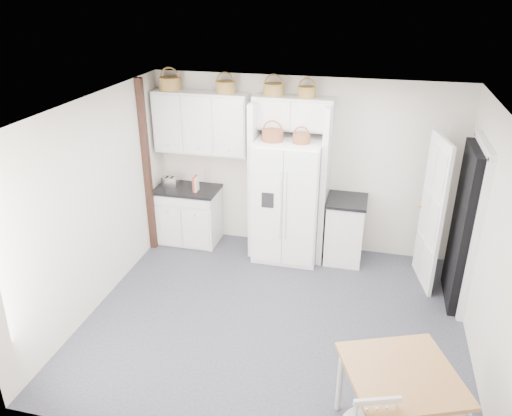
# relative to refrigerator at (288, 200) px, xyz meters

# --- Properties ---
(floor) EXTENTS (4.50, 4.50, 0.00)m
(floor) POSITION_rel_refrigerator_xyz_m (0.15, -1.61, -0.90)
(floor) COLOR #2B2C34
(floor) RESTS_ON ground
(ceiling) EXTENTS (4.50, 4.50, 0.00)m
(ceiling) POSITION_rel_refrigerator_xyz_m (0.15, -1.61, 1.70)
(ceiling) COLOR white
(ceiling) RESTS_ON wall_back
(wall_back) EXTENTS (4.50, 0.00, 4.50)m
(wall_back) POSITION_rel_refrigerator_xyz_m (0.15, 0.39, 0.40)
(wall_back) COLOR beige
(wall_back) RESTS_ON floor
(wall_left) EXTENTS (0.00, 4.00, 4.00)m
(wall_left) POSITION_rel_refrigerator_xyz_m (-2.10, -1.61, 0.40)
(wall_left) COLOR beige
(wall_left) RESTS_ON floor
(wall_right) EXTENTS (0.00, 4.00, 4.00)m
(wall_right) POSITION_rel_refrigerator_xyz_m (2.40, -1.61, 0.40)
(wall_right) COLOR beige
(wall_right) RESTS_ON floor
(refrigerator) EXTENTS (0.93, 0.75, 1.80)m
(refrigerator) POSITION_rel_refrigerator_xyz_m (0.00, 0.00, 0.00)
(refrigerator) COLOR white
(refrigerator) RESTS_ON floor
(base_cab_left) EXTENTS (0.92, 0.58, 0.86)m
(base_cab_left) POSITION_rel_refrigerator_xyz_m (-1.59, 0.09, -0.47)
(base_cab_left) COLOR silver
(base_cab_left) RESTS_ON floor
(base_cab_right) EXTENTS (0.52, 0.63, 0.92)m
(base_cab_right) POSITION_rel_refrigerator_xyz_m (0.84, 0.09, -0.44)
(base_cab_right) COLOR silver
(base_cab_right) RESTS_ON floor
(dining_table) EXTENTS (1.19, 1.19, 0.76)m
(dining_table) POSITION_rel_refrigerator_xyz_m (1.55, -3.06, -0.52)
(dining_table) COLOR #A85E31
(dining_table) RESTS_ON floor
(counter_left) EXTENTS (0.96, 0.62, 0.04)m
(counter_left) POSITION_rel_refrigerator_xyz_m (-1.59, 0.09, -0.02)
(counter_left) COLOR black
(counter_left) RESTS_ON base_cab_left
(counter_right) EXTENTS (0.57, 0.67, 0.04)m
(counter_right) POSITION_rel_refrigerator_xyz_m (0.84, 0.09, 0.04)
(counter_right) COLOR black
(counter_right) RESTS_ON base_cab_right
(toaster) EXTENTS (0.24, 0.15, 0.16)m
(toaster) POSITION_rel_refrigerator_xyz_m (-1.85, 0.07, 0.08)
(toaster) COLOR silver
(toaster) RESTS_ON counter_left
(cookbook_red) EXTENTS (0.04, 0.16, 0.24)m
(cookbook_red) POSITION_rel_refrigerator_xyz_m (-1.42, 0.01, 0.12)
(cookbook_red) COLOR #A53629
(cookbook_red) RESTS_ON counter_left
(cookbook_cream) EXTENTS (0.03, 0.15, 0.22)m
(cookbook_cream) POSITION_rel_refrigerator_xyz_m (-1.40, 0.01, 0.11)
(cookbook_cream) COLOR #F8F1CE
(cookbook_cream) RESTS_ON counter_left
(basket_upper_a) EXTENTS (0.32, 0.32, 0.18)m
(basket_upper_a) POSITION_rel_refrigerator_xyz_m (-1.80, 0.22, 1.54)
(basket_upper_a) COLOR olive
(basket_upper_a) RESTS_ON upper_cabinet
(basket_upper_c) EXTENTS (0.28, 0.28, 0.16)m
(basket_upper_c) POSITION_rel_refrigerator_xyz_m (-0.97, 0.22, 1.53)
(basket_upper_c) COLOR olive
(basket_upper_c) RESTS_ON upper_cabinet
(basket_bridge_a) EXTENTS (0.29, 0.29, 0.16)m
(basket_bridge_a) POSITION_rel_refrigerator_xyz_m (-0.28, 0.22, 1.53)
(basket_bridge_a) COLOR olive
(basket_bridge_a) RESTS_ON bridge_cabinet
(basket_bridge_b) EXTENTS (0.25, 0.25, 0.14)m
(basket_bridge_b) POSITION_rel_refrigerator_xyz_m (0.18, 0.22, 1.52)
(basket_bridge_b) COLOR olive
(basket_bridge_b) RESTS_ON bridge_cabinet
(basket_fridge_a) EXTENTS (0.29, 0.29, 0.16)m
(basket_fridge_a) POSITION_rel_refrigerator_xyz_m (-0.22, -0.10, 0.98)
(basket_fridge_a) COLOR maroon
(basket_fridge_a) RESTS_ON refrigerator
(basket_fridge_b) EXTENTS (0.23, 0.23, 0.12)m
(basket_fridge_b) POSITION_rel_refrigerator_xyz_m (0.17, -0.10, 0.96)
(basket_fridge_b) COLOR maroon
(basket_fridge_b) RESTS_ON refrigerator
(upper_cabinet) EXTENTS (1.40, 0.34, 0.90)m
(upper_cabinet) POSITION_rel_refrigerator_xyz_m (-1.35, 0.22, 1.00)
(upper_cabinet) COLOR silver
(upper_cabinet) RESTS_ON wall_back
(bridge_cabinet) EXTENTS (1.12, 0.34, 0.45)m
(bridge_cabinet) POSITION_rel_refrigerator_xyz_m (-0.00, 0.22, 1.23)
(bridge_cabinet) COLOR silver
(bridge_cabinet) RESTS_ON wall_back
(fridge_panel_left) EXTENTS (0.08, 0.60, 2.30)m
(fridge_panel_left) POSITION_rel_refrigerator_xyz_m (-0.51, 0.09, 0.25)
(fridge_panel_left) COLOR silver
(fridge_panel_left) RESTS_ON floor
(fridge_panel_right) EXTENTS (0.08, 0.60, 2.30)m
(fridge_panel_right) POSITION_rel_refrigerator_xyz_m (0.51, 0.09, 0.25)
(fridge_panel_right) COLOR silver
(fridge_panel_right) RESTS_ON floor
(trim_post) EXTENTS (0.09, 0.09, 2.60)m
(trim_post) POSITION_rel_refrigerator_xyz_m (-2.05, -0.26, 0.40)
(trim_post) COLOR black
(trim_post) RESTS_ON floor
(doorway_void) EXTENTS (0.18, 0.85, 2.05)m
(doorway_void) POSITION_rel_refrigerator_xyz_m (2.31, -0.61, 0.13)
(doorway_void) COLOR black
(doorway_void) RESTS_ON floor
(door_slab) EXTENTS (0.21, 0.79, 2.05)m
(door_slab) POSITION_rel_refrigerator_xyz_m (1.95, -0.27, 0.13)
(door_slab) COLOR white
(door_slab) RESTS_ON floor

